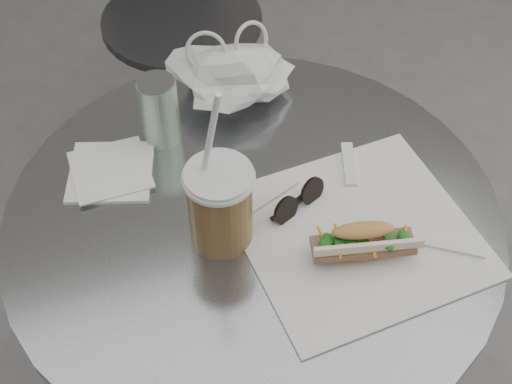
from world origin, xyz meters
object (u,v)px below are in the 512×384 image
object	(u,v)px
cafe_table	(253,309)
drink_can	(159,110)
chair_far	(181,54)
banh_mi	(362,242)
iced_coffee	(220,204)
sunglasses	(298,201)

from	to	relation	value
cafe_table	drink_can	world-z (taller)	drink_can
chair_far	banh_mi	world-z (taller)	banh_mi
banh_mi	drink_can	xyz separation A→B (m)	(-0.20, 0.33, 0.03)
chair_far	banh_mi	size ratio (longest dim) A/B	4.10
banh_mi	iced_coffee	size ratio (longest dim) A/B	0.66
sunglasses	drink_can	bearing A→B (deg)	101.27
banh_mi	cafe_table	bearing A→B (deg)	146.21
cafe_table	iced_coffee	xyz separation A→B (m)	(-0.06, -0.03, 0.34)
cafe_table	sunglasses	size ratio (longest dim) A/B	7.63
banh_mi	sunglasses	xyz separation A→B (m)	(-0.05, 0.11, -0.01)
sunglasses	drink_can	xyz separation A→B (m)	(-0.15, 0.22, 0.04)
cafe_table	chair_far	xyz separation A→B (m)	(0.11, 0.90, -0.11)
chair_far	sunglasses	distance (m)	1.00
cafe_table	chair_far	size ratio (longest dim) A/B	0.97
iced_coffee	sunglasses	bearing A→B (deg)	4.11
cafe_table	banh_mi	xyz separation A→B (m)	(0.12, -0.13, 0.31)
chair_far	iced_coffee	distance (m)	1.05
chair_far	iced_coffee	xyz separation A→B (m)	(-0.17, -0.93, 0.46)
iced_coffee	sunglasses	world-z (taller)	iced_coffee
chair_far	sunglasses	xyz separation A→B (m)	(-0.04, -0.92, 0.41)
chair_far	drink_can	world-z (taller)	drink_can
iced_coffee	sunglasses	distance (m)	0.14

